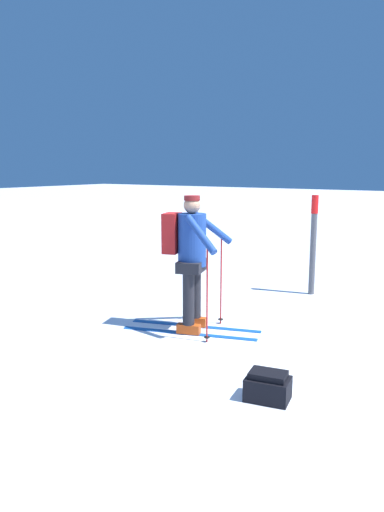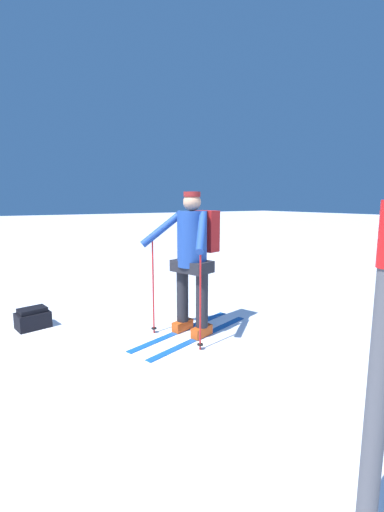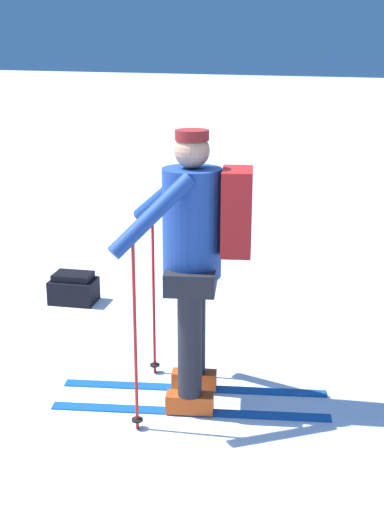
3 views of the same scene
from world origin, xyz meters
TOP-DOWN VIEW (x-y plane):
  - ground_plane at (0.00, 0.00)m, footprint 80.00×80.00m
  - skier at (-0.33, 0.75)m, footprint 1.06×1.82m
  - dropped_backpack at (-1.60, -0.95)m, footprint 0.35×0.44m
  - trail_marker at (2.37, 0.08)m, footprint 0.11×0.11m

SIDE VIEW (x-z plane):
  - ground_plane at x=0.00m, z-range 0.00..0.00m
  - dropped_backpack at x=-1.60m, z-range -0.01..0.26m
  - trail_marker at x=2.37m, z-range 0.13..1.80m
  - skier at x=-0.33m, z-range 0.15..1.92m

